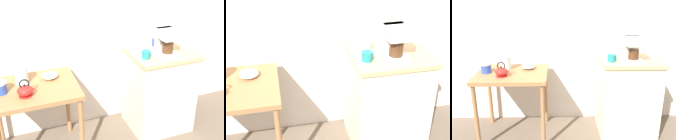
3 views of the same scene
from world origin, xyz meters
The scene contains 11 objects.
ground_plane centered at (0.00, 0.00, 0.00)m, with size 8.00×8.00×0.00m, color #6B5B4C.
wooden_table centered at (-0.66, 0.01, 0.66)m, with size 0.77×0.62×0.77m.
kitchen_counter centered at (0.65, 0.06, 0.45)m, with size 0.66×0.57×0.90m.
bowl_stoneware centered at (-0.49, 0.13, 0.80)m, with size 0.15×0.15×0.05m.
teakettle centered at (-0.74, -0.11, 0.82)m, with size 0.16×0.13×0.16m.
glass_carafe_vase centered at (-0.74, 0.13, 0.85)m, with size 0.12×0.12×0.23m.
canister_enamel centered at (-0.93, 0.01, 0.82)m, with size 0.11×0.11×0.10m.
coffee_maker centered at (0.65, -0.02, 1.04)m, with size 0.18×0.22×0.26m.
mug_blue centered at (0.66, 0.21, 0.94)m, with size 0.09×0.09×0.08m.
mug_dark_teal centered at (0.42, -0.04, 0.94)m, with size 0.09×0.09×0.08m.
table_clock centered at (0.45, 0.13, 0.96)m, with size 0.12×0.06×0.13m.
Camera 1 is at (-0.84, -2.41, 2.09)m, focal length 48.37 mm.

